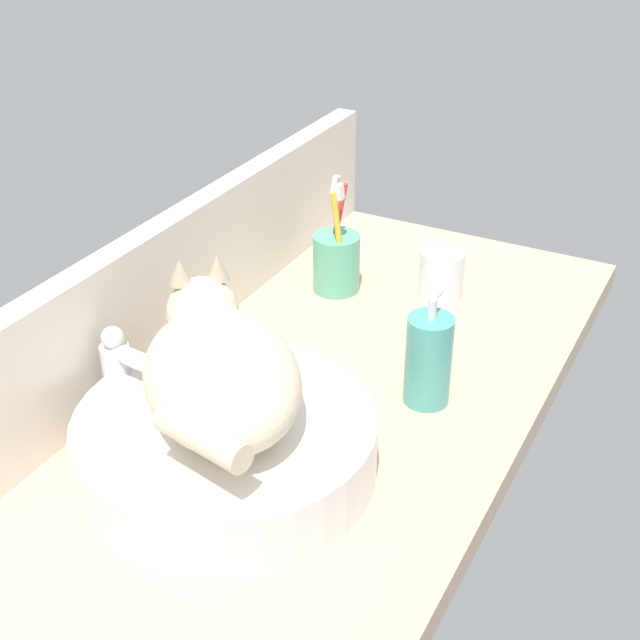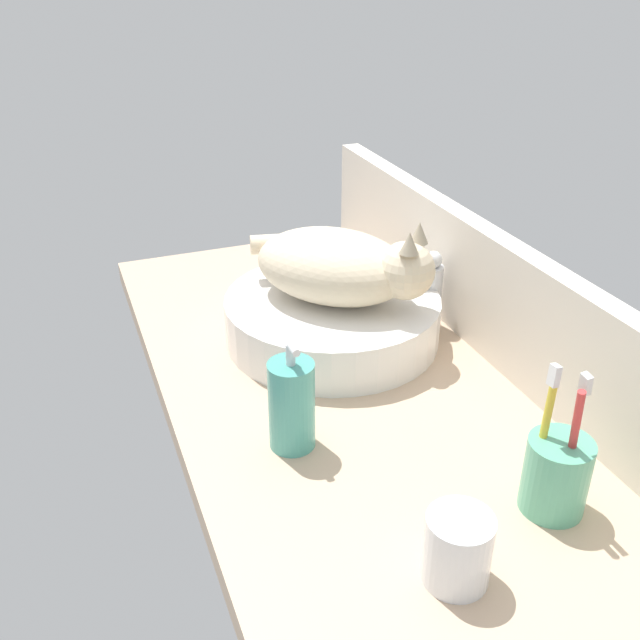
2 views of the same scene
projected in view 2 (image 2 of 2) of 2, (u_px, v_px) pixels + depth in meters
ground_plane at (354, 402)px, 104.40cm from camera, size 118.28×52.37×4.00cm
backsplash_panel at (505, 304)px, 106.56cm from camera, size 118.28×3.60×19.35cm
sink_basin at (332, 318)px, 115.20cm from camera, size 34.54×34.54×7.50cm
cat at (341, 266)px, 110.21cm from camera, size 29.83×29.55×14.00cm
faucet at (425, 288)px, 116.97cm from camera, size 4.04×11.86×13.60cm
soap_dispenser at (292, 404)px, 89.79cm from camera, size 5.96×5.96×15.53cm
toothbrush_cup at (556, 473)px, 80.25cm from camera, size 7.41×7.41×18.70cm
water_glass at (457, 553)px, 71.89cm from camera, size 6.97×6.97×8.01cm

